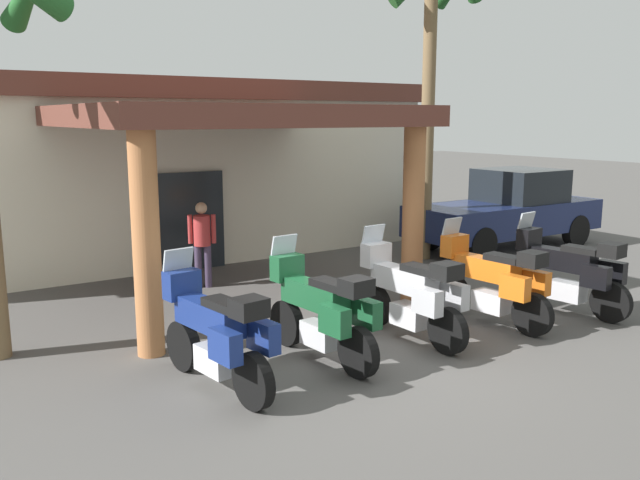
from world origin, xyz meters
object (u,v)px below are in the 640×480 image
(motorcycle_green, at_px, (321,311))
(motorcycle_orange, at_px, (492,281))
(motorcycle_silver, at_px, (411,294))
(motorcycle_blue, at_px, (216,333))
(pickup_truck_navy, at_px, (508,210))
(pedestrian, at_px, (202,239))
(palm_tree_near_portico, at_px, (431,28))
(motorcycle_black, at_px, (569,272))
(motel_building, at_px, (139,165))

(motorcycle_green, bearing_deg, motorcycle_orange, -97.09)
(motorcycle_silver, bearing_deg, motorcycle_green, 87.47)
(motorcycle_blue, distance_m, pickup_truck_navy, 10.66)
(motorcycle_green, relative_size, motorcycle_orange, 1.00)
(pedestrian, relative_size, palm_tree_near_portico, 0.24)
(motorcycle_orange, distance_m, pickup_truck_navy, 6.61)
(motorcycle_green, distance_m, motorcycle_orange, 3.14)
(pedestrian, bearing_deg, motorcycle_silver, -136.46)
(motorcycle_blue, relative_size, motorcycle_black, 1.00)
(motorcycle_orange, bearing_deg, motel_building, 11.08)
(motorcycle_black, height_order, pickup_truck_navy, pickup_truck_navy)
(motorcycle_silver, distance_m, pedestrian, 4.72)
(motorcycle_black, bearing_deg, motorcycle_orange, 74.14)
(motorcycle_black, bearing_deg, palm_tree_near_portico, -18.60)
(motorcycle_blue, relative_size, motorcycle_silver, 1.00)
(motorcycle_silver, distance_m, motorcycle_black, 3.16)
(motorcycle_green, bearing_deg, motorcycle_blue, 88.74)
(motel_building, xyz_separation_m, motorcycle_black, (4.15, -9.19, -1.38))
(motorcycle_blue, bearing_deg, motel_building, -20.78)
(motorcycle_green, distance_m, pickup_truck_navy, 9.20)
(motel_building, distance_m, motorcycle_silver, 8.96)
(motorcycle_blue, distance_m, motorcycle_orange, 4.70)
(motorcycle_blue, xyz_separation_m, palm_tree_near_portico, (7.23, 4.28, 4.46))
(pedestrian, bearing_deg, palm_tree_near_portico, -65.89)
(motorcycle_green, bearing_deg, motel_building, -8.02)
(motorcycle_silver, bearing_deg, motorcycle_orange, -97.76)
(motel_building, bearing_deg, pickup_truck_navy, -31.72)
(motel_building, bearing_deg, motorcycle_blue, -103.34)
(motel_building, height_order, motorcycle_blue, motel_building)
(motorcycle_green, height_order, palm_tree_near_portico, palm_tree_near_portico)
(motorcycle_silver, xyz_separation_m, pickup_truck_navy, (6.71, 4.00, 0.24))
(motorcycle_orange, bearing_deg, motorcycle_black, -104.19)
(motorcycle_blue, xyz_separation_m, motorcycle_silver, (3.13, 0.09, 0.00))
(pedestrian, bearing_deg, pickup_truck_navy, -66.02)
(motorcycle_silver, bearing_deg, motorcycle_blue, 89.07)
(motorcycle_silver, relative_size, pedestrian, 1.34)
(motorcycle_orange, height_order, pedestrian, pedestrian)
(motorcycle_blue, bearing_deg, motorcycle_green, -94.20)
(motorcycle_silver, height_order, motorcycle_orange, same)
(motel_building, relative_size, pedestrian, 8.18)
(motorcycle_silver, bearing_deg, motel_building, 4.09)
(motel_building, height_order, motorcycle_orange, motel_building)
(motorcycle_green, xyz_separation_m, pickup_truck_navy, (8.28, 4.00, 0.24))
(motel_building, relative_size, motorcycle_black, 6.10)
(motorcycle_black, relative_size, pedestrian, 1.34)
(motorcycle_blue, height_order, motorcycle_silver, same)
(motorcycle_orange, xyz_separation_m, palm_tree_near_portico, (2.53, 4.33, 4.46))
(motel_building, relative_size, motorcycle_silver, 6.09)
(motorcycle_blue, relative_size, palm_tree_near_portico, 0.32)
(motorcycle_blue, distance_m, motorcycle_black, 6.28)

